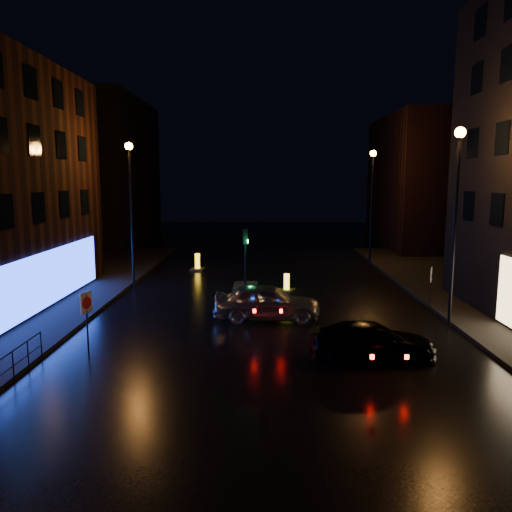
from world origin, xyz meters
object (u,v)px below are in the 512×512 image
at_px(bollard_far, 198,266).
at_px(dark_sedan, 372,341).
at_px(traffic_signal, 245,279).
at_px(bollard_near, 287,287).
at_px(silver_hatchback, 267,302).
at_px(road_sign_left, 86,308).
at_px(road_sign_right, 431,278).

bearing_deg(bollard_far, dark_sedan, -58.97).
height_order(traffic_signal, bollard_near, traffic_signal).
bearing_deg(dark_sedan, silver_hatchback, 34.58).
relative_size(bollard_far, road_sign_left, 0.61).
bearing_deg(road_sign_right, bollard_far, -18.75).
bearing_deg(bollard_far, traffic_signal, -52.36).
bearing_deg(silver_hatchback, bollard_far, 22.09).
xyz_separation_m(dark_sedan, bollard_far, (-8.42, 17.42, -0.39)).
relative_size(silver_hatchback, road_sign_left, 2.08).
bearing_deg(silver_hatchback, dark_sedan, -142.10).
distance_m(traffic_signal, road_sign_left, 12.76).
bearing_deg(bollard_near, road_sign_left, -102.98).
height_order(bollard_near, bollard_far, bollard_far).
distance_m(traffic_signal, dark_sedan, 12.80).
height_order(bollard_far, road_sign_left, road_sign_left).
bearing_deg(bollard_far, bollard_near, -43.21).
xyz_separation_m(traffic_signal, silver_hatchback, (1.21, -6.90, 0.31)).
xyz_separation_m(silver_hatchback, dark_sedan, (3.67, -4.93, -0.17)).
height_order(bollard_near, road_sign_left, road_sign_left).
height_order(bollard_near, road_sign_right, road_sign_right).
bearing_deg(bollard_far, road_sign_left, -90.60).
bearing_deg(dark_sedan, road_sign_right, -34.58).
xyz_separation_m(dark_sedan, road_sign_left, (-10.17, 0.28, 1.08)).
bearing_deg(road_sign_right, traffic_signal, -8.04).
xyz_separation_m(silver_hatchback, road_sign_right, (7.89, 1.70, 0.77)).
relative_size(traffic_signal, silver_hatchback, 0.72).
height_order(traffic_signal, silver_hatchback, traffic_signal).
distance_m(bollard_near, road_sign_right, 7.99).
bearing_deg(silver_hatchback, road_sign_left, 126.80).
height_order(silver_hatchback, road_sign_left, road_sign_left).
xyz_separation_m(traffic_signal, dark_sedan, (4.87, -11.83, 0.14)).
xyz_separation_m(silver_hatchback, bollard_far, (-4.75, 12.49, -0.56)).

